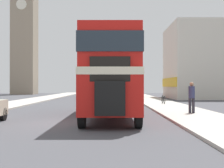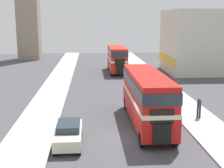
{
  "view_description": "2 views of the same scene",
  "coord_description": "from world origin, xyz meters",
  "px_view_note": "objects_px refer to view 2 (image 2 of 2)",
  "views": [
    {
      "loc": [
        2.2,
        -14.03,
        1.7
      ],
      "look_at": [
        2.12,
        3.06,
        1.8
      ],
      "focal_mm": 50.0,
      "sensor_mm": 36.0,
      "label": 1
    },
    {
      "loc": [
        -2.37,
        -20.85,
        8.28
      ],
      "look_at": [
        0.0,
        12.2,
        1.51
      ],
      "focal_mm": 50.0,
      "sensor_mm": 36.0,
      "label": 2
    }
  ],
  "objects_px": {
    "double_decker_bus": "(147,94)",
    "bicycle_on_pavement": "(169,89)",
    "bus_distant": "(117,57)",
    "pedestrian_walking": "(199,106)",
    "car_parked_near": "(69,133)"
  },
  "relations": [
    {
      "from": "double_decker_bus",
      "to": "bicycle_on_pavement",
      "type": "height_order",
      "value": "double_decker_bus"
    },
    {
      "from": "bus_distant",
      "to": "bicycle_on_pavement",
      "type": "bearing_deg",
      "value": -72.74
    },
    {
      "from": "bus_distant",
      "to": "bicycle_on_pavement",
      "type": "height_order",
      "value": "bus_distant"
    },
    {
      "from": "pedestrian_walking",
      "to": "car_parked_near",
      "type": "bearing_deg",
      "value": -156.54
    },
    {
      "from": "bicycle_on_pavement",
      "to": "car_parked_near",
      "type": "bearing_deg",
      "value": -126.46
    },
    {
      "from": "car_parked_near",
      "to": "pedestrian_walking",
      "type": "bearing_deg",
      "value": 23.46
    },
    {
      "from": "pedestrian_walking",
      "to": "bicycle_on_pavement",
      "type": "height_order",
      "value": "pedestrian_walking"
    },
    {
      "from": "double_decker_bus",
      "to": "pedestrian_walking",
      "type": "distance_m",
      "value": 4.99
    },
    {
      "from": "car_parked_near",
      "to": "bus_distant",
      "type": "bearing_deg",
      "value": 78.81
    },
    {
      "from": "car_parked_near",
      "to": "pedestrian_walking",
      "type": "distance_m",
      "value": 11.67
    },
    {
      "from": "bus_distant",
      "to": "pedestrian_walking",
      "type": "xyz_separation_m",
      "value": [
        4.8,
        -25.19,
        -1.32
      ]
    },
    {
      "from": "car_parked_near",
      "to": "pedestrian_walking",
      "type": "height_order",
      "value": "pedestrian_walking"
    },
    {
      "from": "car_parked_near",
      "to": "bicycle_on_pavement",
      "type": "bearing_deg",
      "value": 53.54
    },
    {
      "from": "double_decker_bus",
      "to": "bicycle_on_pavement",
      "type": "relative_size",
      "value": 6.31
    },
    {
      "from": "double_decker_bus",
      "to": "bus_distant",
      "type": "height_order",
      "value": "double_decker_bus"
    }
  ]
}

